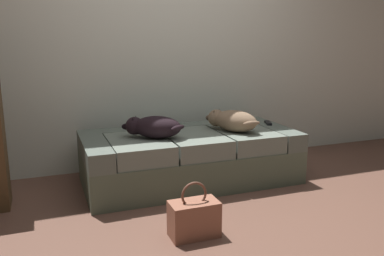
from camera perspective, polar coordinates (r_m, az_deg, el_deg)
name	(u,v)px	position (r m, az deg, el deg)	size (l,w,h in m)	color
ground_plane	(239,226)	(2.91, 6.67, -13.61)	(10.00, 10.00, 0.00)	brown
back_wall	(167,25)	(4.12, -3.54, 14.27)	(6.40, 0.10, 2.80)	silver
couch	(190,157)	(3.66, -0.28, -4.11)	(1.88, 0.89, 0.46)	#4D5947
dog_dark	(153,127)	(3.40, -5.50, 0.16)	(0.52, 0.40, 0.19)	black
dog_tan	(232,120)	(3.65, 5.65, 1.07)	(0.43, 0.52, 0.19)	#7C624A
tv_remote	(268,123)	(4.02, 10.69, 0.72)	(0.04, 0.15, 0.02)	black
handbag	(194,218)	(2.71, 0.29, -12.61)	(0.32, 0.18, 0.38)	#905843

